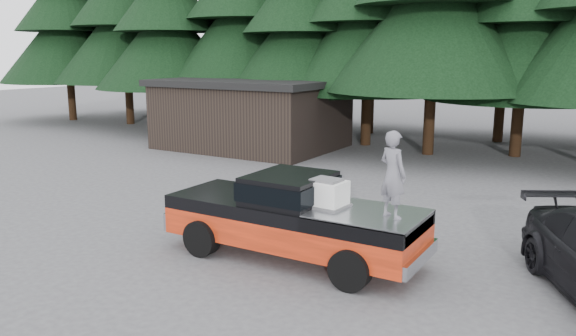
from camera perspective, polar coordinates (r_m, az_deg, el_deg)
The scene contains 6 objects.
ground at distance 13.10m, azimuth -0.93°, elevation -8.71°, with size 120.00×120.00×0.00m, color #464648.
pickup_truck at distance 12.65m, azimuth 0.53°, elevation -6.26°, with size 6.00×2.04×1.33m, color red, non-canonical shape.
truck_cab at distance 12.44m, azimuth 0.14°, elevation -1.98°, with size 1.66×1.90×0.59m, color black.
air_compressor at distance 11.95m, azimuth 3.92°, elevation -2.69°, with size 0.79×0.66×0.54m, color white.
man_on_bed at distance 11.22m, azimuth 10.60°, elevation -0.65°, with size 0.64×0.42×1.75m, color slate.
utility_building at distance 27.41m, azimuth -3.71°, elevation 5.58°, with size 8.40×6.40×3.30m.
Camera 1 is at (6.49, -10.42, 4.56)m, focal length 35.00 mm.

